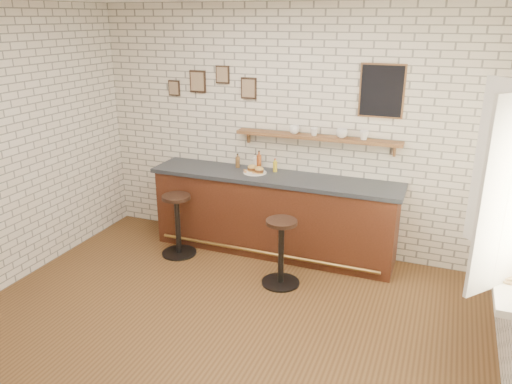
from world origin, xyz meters
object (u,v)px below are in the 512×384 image
Objects in this scene: sandwich_plate at (255,172)px; bitters_bottle_brown at (238,162)px; book_lower at (504,276)px; bitters_bottle_amber at (259,162)px; ciabatta_sandwich at (256,169)px; shelf_cup_c at (342,133)px; shelf_cup_d at (364,135)px; bitters_bottle_white at (255,163)px; shelf_cup_b at (314,132)px; shelf_cup_a at (294,130)px; book_upper at (504,272)px; bar_stool_right at (281,250)px; bar_stool_left at (178,223)px; bar_counter at (273,214)px; condiment_bottle_yellow at (275,166)px.

sandwich_plate is 0.33m from bitters_bottle_brown.
bitters_bottle_amber is at bearing 159.07° from book_lower.
shelf_cup_c reaches higher than ciabatta_sandwich.
shelf_cup_d is at bearing 8.25° from sandwich_plate.
shelf_cup_d is (1.32, 0.04, 0.46)m from bitters_bottle_white.
shelf_cup_b reaches higher than bitters_bottle_amber.
bitters_bottle_brown is 1.46× the size of shelf_cup_a.
book_upper is (2.70, -1.69, -0.15)m from bitters_bottle_amber.
bar_stool_right is at bearing -55.87° from bitters_bottle_amber.
shelf_cup_d is at bearing 1.73° from bitters_bottle_white.
bar_stool_left is 1.45m from bar_stool_right.
bitters_bottle_amber is 1.26m from bar_stool_left.
bar_stool_right is 6.18× the size of shelf_cup_a.
bar_counter is at bearing 25.26° from bar_stool_left.
sandwich_plate is 0.17m from bitters_bottle_white.
bar_stool_right is 1.62m from shelf_cup_d.
bar_stool_left is 3.70m from book_upper.
shelf_cup_a reaches higher than bar_stool_right.
book_lower is at bearing -32.64° from bar_counter.
bitters_bottle_brown is 0.51m from condiment_bottle_yellow.
bar_stool_left is 3.71m from book_lower.
bar_stool_right is at bearing 170.13° from book_lower.
bar_stool_right is at bearing -53.71° from bitters_bottle_white.
shelf_cup_d is at bearing 18.71° from bar_stool_left.
ciabatta_sandwich is 1.02× the size of book_upper.
condiment_bottle_yellow is at bearing 156.89° from book_lower.
bitters_bottle_white is 0.27m from condiment_bottle_yellow.
ciabatta_sandwich is (0.01, 0.00, 0.05)m from sandwich_plate.
bar_counter is 3.97× the size of bar_stool_left.
bitters_bottle_white reaches higher than bitters_bottle_brown.
shelf_cup_c is at bearing 1.75° from bitters_bottle_brown.
sandwich_plate is 0.17m from bitters_bottle_amber.
condiment_bottle_yellow is 3.01m from book_upper.
ciabatta_sandwich is 1.20× the size of book_lower.
ciabatta_sandwich is 0.34m from bitters_bottle_brown.
bitters_bottle_brown is at bearing -174.10° from shelf_cup_a.
shelf_cup_a reaches higher than bar_stool_left.
bar_stool_right is (1.43, -0.23, -0.01)m from bar_stool_left.
book_lower is 0.04m from book_upper.
sandwich_plate is at bearing -88.90° from bitters_bottle_amber.
bitters_bottle_white is at bearing 40.97° from bar_stool_left.
bitters_bottle_white is 0.26× the size of bar_stool_left.
bar_stool_right is 7.81× the size of shelf_cup_b.
book_upper is (2.99, -1.69, -0.12)m from bitters_bottle_brown.
book_lower is at bearing -30.41° from sandwich_plate.
shelf_cup_d reaches higher than book_lower.
shelf_cup_d is at bearing 55.02° from bar_stool_right.
shelf_cup_b reaches higher than bar_stool_right.
bar_stool_right is at bearing -44.98° from bitters_bottle_brown.
bitters_bottle_white is 1.21× the size of condiment_bottle_yellow.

